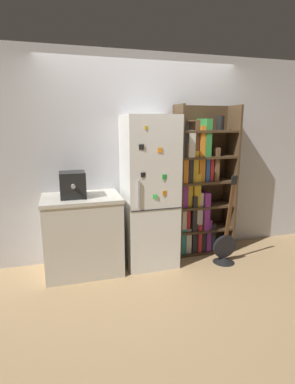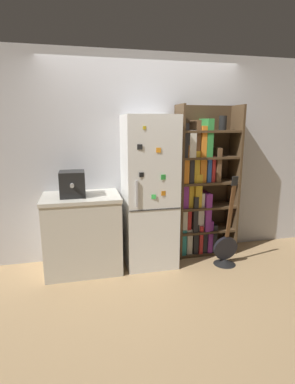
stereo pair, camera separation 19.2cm
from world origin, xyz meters
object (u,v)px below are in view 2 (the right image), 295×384
object	(u,v)px
espresso_machine	(72,184)
guitar	(225,252)
refrigerator	(149,192)
bookshelf	(199,188)

from	to	relation	value
espresso_machine	guitar	bearing A→B (deg)	-8.15
espresso_machine	guitar	world-z (taller)	espresso_machine
refrigerator	bookshelf	bearing A→B (deg)	11.53
refrigerator	bookshelf	xyz separation A→B (m)	(0.72, 0.15, -0.02)
espresso_machine	guitar	distance (m)	2.05
espresso_machine	guitar	xyz separation A→B (m)	(1.82, -0.26, -0.90)
bookshelf	espresso_machine	size ratio (longest dim) A/B	5.83
refrigerator	guitar	world-z (taller)	refrigerator
refrigerator	espresso_machine	bearing A→B (deg)	-177.55
bookshelf	guitar	bearing A→B (deg)	-66.84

